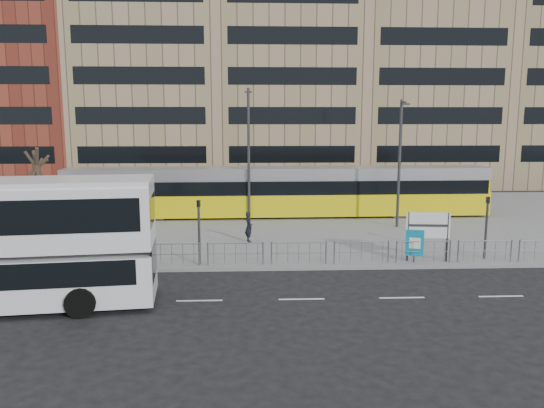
{
  "coord_description": "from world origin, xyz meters",
  "views": [
    {
      "loc": [
        0.0,
        -23.87,
        7.08
      ],
      "look_at": [
        1.26,
        6.0,
        2.16
      ],
      "focal_mm": 35.0,
      "sensor_mm": 36.0,
      "label": 1
    }
  ],
  "objects_px": {
    "ad_panel": "(415,243)",
    "lamp_post_west": "(249,150)",
    "traffic_light_east": "(487,219)",
    "lamp_post_east": "(400,158)",
    "traffic_light_west": "(199,224)",
    "tram": "(279,192)",
    "bare_tree": "(35,145)",
    "station_sign": "(428,228)",
    "pedestrian": "(249,227)"
  },
  "relations": [
    {
      "from": "ad_panel",
      "to": "bare_tree",
      "type": "height_order",
      "value": "bare_tree"
    },
    {
      "from": "pedestrian",
      "to": "ad_panel",
      "type": "bearing_deg",
      "value": -138.8
    },
    {
      "from": "ad_panel",
      "to": "traffic_light_east",
      "type": "relative_size",
      "value": 0.51
    },
    {
      "from": "traffic_light_west",
      "to": "lamp_post_east",
      "type": "distance_m",
      "value": 14.56
    },
    {
      "from": "ad_panel",
      "to": "pedestrian",
      "type": "bearing_deg",
      "value": 164.56
    },
    {
      "from": "pedestrian",
      "to": "lamp_post_east",
      "type": "bearing_deg",
      "value": -87.46
    },
    {
      "from": "pedestrian",
      "to": "bare_tree",
      "type": "height_order",
      "value": "bare_tree"
    },
    {
      "from": "traffic_light_east",
      "to": "lamp_post_east",
      "type": "relative_size",
      "value": 0.39
    },
    {
      "from": "tram",
      "to": "lamp_post_east",
      "type": "bearing_deg",
      "value": -29.68
    },
    {
      "from": "pedestrian",
      "to": "lamp_post_west",
      "type": "distance_m",
      "value": 7.27
    },
    {
      "from": "tram",
      "to": "lamp_post_west",
      "type": "bearing_deg",
      "value": -143.26
    },
    {
      "from": "traffic_light_east",
      "to": "lamp_post_west",
      "type": "xyz_separation_m",
      "value": [
        -11.67,
        10.17,
        2.8
      ]
    },
    {
      "from": "tram",
      "to": "traffic_light_west",
      "type": "bearing_deg",
      "value": -110.71
    },
    {
      "from": "station_sign",
      "to": "lamp_post_west",
      "type": "bearing_deg",
      "value": 135.45
    },
    {
      "from": "ad_panel",
      "to": "bare_tree",
      "type": "distance_m",
      "value": 21.72
    },
    {
      "from": "tram",
      "to": "pedestrian",
      "type": "xyz_separation_m",
      "value": [
        -2.09,
        -7.72,
        -0.88
      ]
    },
    {
      "from": "traffic_light_east",
      "to": "pedestrian",
      "type": "bearing_deg",
      "value": 163.01
    },
    {
      "from": "bare_tree",
      "to": "traffic_light_west",
      "type": "bearing_deg",
      "value": -33.47
    },
    {
      "from": "lamp_post_west",
      "to": "traffic_light_west",
      "type": "bearing_deg",
      "value": -102.41
    },
    {
      "from": "pedestrian",
      "to": "lamp_post_west",
      "type": "xyz_separation_m",
      "value": [
        0.02,
        6.12,
        3.92
      ]
    },
    {
      "from": "station_sign",
      "to": "pedestrian",
      "type": "xyz_separation_m",
      "value": [
        -8.66,
        4.41,
        -0.81
      ]
    },
    {
      "from": "tram",
      "to": "bare_tree",
      "type": "height_order",
      "value": "bare_tree"
    },
    {
      "from": "bare_tree",
      "to": "lamp_post_west",
      "type": "bearing_deg",
      "value": 18.5
    },
    {
      "from": "traffic_light_west",
      "to": "lamp_post_west",
      "type": "relative_size",
      "value": 0.35
    },
    {
      "from": "traffic_light_west",
      "to": "bare_tree",
      "type": "relative_size",
      "value": 0.44
    },
    {
      "from": "tram",
      "to": "lamp_post_west",
      "type": "relative_size",
      "value": 3.34
    },
    {
      "from": "pedestrian",
      "to": "traffic_light_west",
      "type": "bearing_deg",
      "value": 134.16
    },
    {
      "from": "traffic_light_east",
      "to": "station_sign",
      "type": "bearing_deg",
      "value": -171.13
    },
    {
      "from": "lamp_post_west",
      "to": "bare_tree",
      "type": "xyz_separation_m",
      "value": [
        -12.26,
        -4.1,
        0.53
      ]
    },
    {
      "from": "bare_tree",
      "to": "tram",
      "type": "bearing_deg",
      "value": 21.68
    },
    {
      "from": "pedestrian",
      "to": "lamp_post_east",
      "type": "height_order",
      "value": "lamp_post_east"
    },
    {
      "from": "traffic_light_west",
      "to": "bare_tree",
      "type": "bearing_deg",
      "value": 159.14
    },
    {
      "from": "station_sign",
      "to": "ad_panel",
      "type": "bearing_deg",
      "value": -156.26
    },
    {
      "from": "station_sign",
      "to": "lamp_post_west",
      "type": "distance_m",
      "value": 13.97
    },
    {
      "from": "tram",
      "to": "station_sign",
      "type": "distance_m",
      "value": 13.79
    },
    {
      "from": "pedestrian",
      "to": "station_sign",
      "type": "bearing_deg",
      "value": -135.64
    },
    {
      "from": "tram",
      "to": "lamp_post_west",
      "type": "distance_m",
      "value": 4.01
    },
    {
      "from": "station_sign",
      "to": "ad_panel",
      "type": "xyz_separation_m",
      "value": [
        -0.69,
        -0.22,
        -0.73
      ]
    },
    {
      "from": "traffic_light_east",
      "to": "lamp_post_east",
      "type": "distance_m",
      "value": 8.38
    },
    {
      "from": "station_sign",
      "to": "pedestrian",
      "type": "relative_size",
      "value": 1.4
    },
    {
      "from": "traffic_light_west",
      "to": "lamp_post_west",
      "type": "height_order",
      "value": "lamp_post_west"
    },
    {
      "from": "ad_panel",
      "to": "traffic_light_west",
      "type": "distance_m",
      "value": 10.35
    },
    {
      "from": "ad_panel",
      "to": "lamp_post_west",
      "type": "distance_m",
      "value": 13.91
    },
    {
      "from": "tram",
      "to": "traffic_light_west",
      "type": "height_order",
      "value": "tram"
    },
    {
      "from": "lamp_post_east",
      "to": "traffic_light_west",
      "type": "bearing_deg",
      "value": -145.17
    },
    {
      "from": "traffic_light_east",
      "to": "bare_tree",
      "type": "relative_size",
      "value": 0.44
    },
    {
      "from": "station_sign",
      "to": "lamp_post_west",
      "type": "relative_size",
      "value": 0.27
    },
    {
      "from": "tram",
      "to": "traffic_light_east",
      "type": "distance_m",
      "value": 15.19
    },
    {
      "from": "station_sign",
      "to": "bare_tree",
      "type": "xyz_separation_m",
      "value": [
        -20.9,
        6.43,
        3.65
      ]
    },
    {
      "from": "lamp_post_west",
      "to": "lamp_post_east",
      "type": "relative_size",
      "value": 1.1
    }
  ]
}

